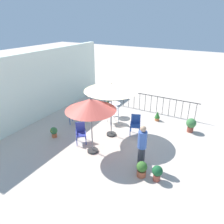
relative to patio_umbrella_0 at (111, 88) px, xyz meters
name	(u,v)px	position (x,y,z in m)	size (l,w,h in m)	color
ground_plane	(120,135)	(0.21, -0.36, -2.32)	(60.00, 60.00, 0.00)	beige
villa_facade	(43,84)	(0.21, 4.29, -0.55)	(9.52, 0.30, 3.54)	white
terrace_railing	(145,100)	(3.43, -0.36, -1.64)	(0.03, 5.98, 1.01)	black
patio_umbrella_0	(111,88)	(0.00, 0.00, 0.00)	(2.35, 2.35, 2.55)	#2D2D2D
patio_umbrella_1	(91,105)	(-1.54, 0.01, -0.23)	(1.94, 1.94, 2.39)	#2D2D2D
cafe_table_0	(115,107)	(1.91, 0.86, -1.79)	(0.64, 0.64, 0.76)	white
patio_chair_0	(74,114)	(0.05, 2.20, -1.78)	(0.62, 0.62, 0.94)	#2A4B99
patio_chair_1	(135,123)	(0.68, -0.92, -1.78)	(0.59, 0.58, 0.94)	#254A9E
patio_chair_2	(81,132)	(-1.14, 0.90, -1.82)	(0.65, 0.64, 0.89)	#343F9D
patio_chair_3	(114,113)	(1.18, 0.49, -1.79)	(0.68, 0.68, 0.88)	white
potted_plant_0	(108,105)	(2.35, 1.57, -1.96)	(0.33, 0.33, 0.68)	brown
potted_plant_1	(191,124)	(2.12, -3.18, -1.92)	(0.46, 0.46, 0.69)	brown
potted_plant_2	(54,132)	(-1.44, 2.21, -2.04)	(0.33, 0.33, 0.49)	#CC663A
potted_plant_3	(157,116)	(2.50, -1.41, -2.03)	(0.29, 0.29, 0.54)	#C36839
potted_plant_4	(142,169)	(-1.92, -2.28, -2.01)	(0.37, 0.37, 0.58)	#AE5639
potted_plant_5	(157,172)	(-1.86, -2.81, -1.98)	(0.36, 0.36, 0.58)	#A34B3C
standing_person	(142,146)	(-1.42, -2.06, -1.45)	(0.41, 0.41, 1.69)	#33333D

